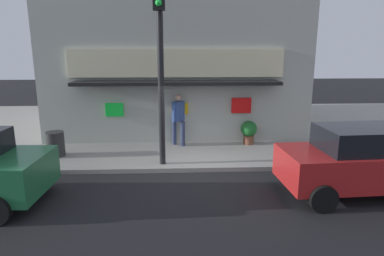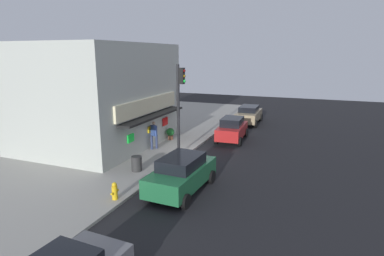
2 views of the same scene
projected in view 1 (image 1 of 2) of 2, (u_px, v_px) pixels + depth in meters
ground_plane at (195, 172)px, 9.93m from camera, size 60.28×60.28×0.00m
sidewalk at (189, 127)px, 15.38m from camera, size 40.19×11.23×0.13m
corner_building at (177, 48)px, 15.50m from camera, size 9.95×8.47×6.84m
traffic_light at (160, 44)px, 9.37m from camera, size 0.32×0.58×5.56m
trash_can at (55, 144)px, 10.93m from camera, size 0.57×0.57×0.81m
pedestrian at (178, 117)px, 12.02m from camera, size 0.53×0.58×1.84m
potted_plant_by_doorway at (249, 131)px, 12.28m from camera, size 0.58×0.58×0.86m
parked_car_red at (362, 161)px, 8.30m from camera, size 4.01×2.09×1.72m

